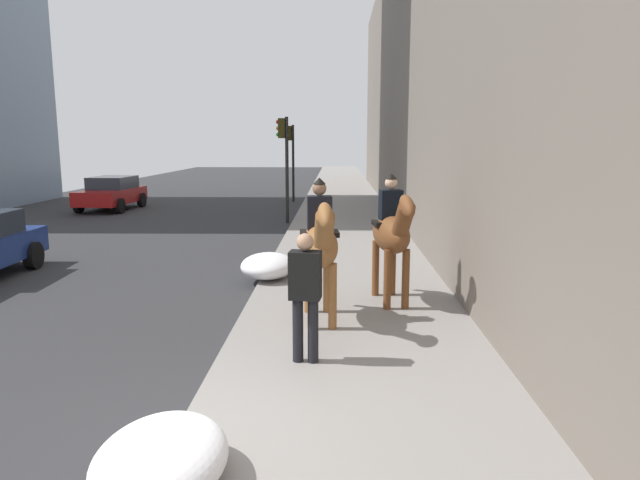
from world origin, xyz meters
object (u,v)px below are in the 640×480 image
(mounted_horse_far, at_px, (392,232))
(traffic_light_near_curb, at_px, (284,152))
(pedestrian_greeting, at_px, (305,289))
(car_near_lane, at_px, (112,193))
(mounted_horse_near, at_px, (320,243))
(traffic_light_far_curb, at_px, (291,150))

(mounted_horse_far, xyz_separation_m, traffic_light_near_curb, (10.75, 2.86, 1.16))
(pedestrian_greeting, distance_m, traffic_light_near_curb, 13.70)
(mounted_horse_far, bearing_deg, car_near_lane, -152.64)
(mounted_horse_near, height_order, traffic_light_far_curb, traffic_light_far_curb)
(pedestrian_greeting, bearing_deg, mounted_horse_far, -19.10)
(mounted_horse_far, relative_size, car_near_lane, 0.59)
(mounted_horse_far, distance_m, car_near_lane, 18.08)
(mounted_horse_near, distance_m, car_near_lane, 18.31)
(mounted_horse_near, bearing_deg, traffic_light_far_curb, 179.52)
(pedestrian_greeting, relative_size, car_near_lane, 0.44)
(mounted_horse_near, relative_size, pedestrian_greeting, 1.34)
(mounted_horse_near, distance_m, traffic_light_near_curb, 12.02)
(traffic_light_near_curb, bearing_deg, mounted_horse_far, -165.11)
(traffic_light_near_curb, relative_size, traffic_light_far_curb, 1.02)
(car_near_lane, bearing_deg, mounted_horse_far, 38.79)
(mounted_horse_near, xyz_separation_m, pedestrian_greeting, (-1.69, 0.14, -0.29))
(mounted_horse_near, bearing_deg, pedestrian_greeting, -11.07)
(pedestrian_greeting, height_order, car_near_lane, pedestrian_greeting)
(traffic_light_near_curb, xyz_separation_m, traffic_light_far_curb, (7.54, 0.35, -0.05))
(pedestrian_greeting, distance_m, car_near_lane, 19.70)
(pedestrian_greeting, bearing_deg, mounted_horse_near, 2.19)
(car_near_lane, relative_size, traffic_light_near_curb, 1.02)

